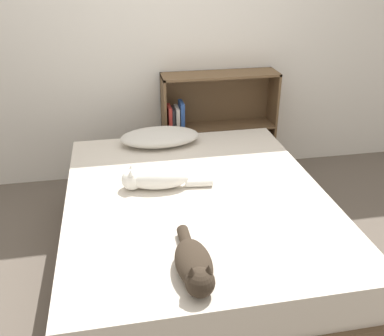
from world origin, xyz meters
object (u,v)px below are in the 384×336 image
(bed, at_px, (196,230))
(pillow, at_px, (160,137))
(cat_dark, at_px, (195,266))
(bookshelf, at_px, (214,123))
(cat_light, at_px, (155,179))

(bed, distance_m, pillow, 0.85)
(bed, bearing_deg, pillow, 99.27)
(cat_dark, height_order, bookshelf, bookshelf)
(cat_light, relative_size, cat_dark, 1.11)
(bookshelf, bearing_deg, bed, -108.07)
(cat_light, height_order, bookshelf, bookshelf)
(bed, distance_m, bookshelf, 1.32)
(pillow, bearing_deg, cat_dark, -90.95)
(pillow, xyz_separation_m, cat_dark, (-0.02, -1.49, -0.00))
(cat_dark, relative_size, bookshelf, 0.52)
(bed, height_order, bookshelf, bookshelf)
(cat_dark, bearing_deg, bookshelf, 163.86)
(pillow, relative_size, cat_dark, 1.17)
(bed, xyz_separation_m, cat_light, (-0.24, 0.11, 0.33))
(bed, distance_m, cat_light, 0.42)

